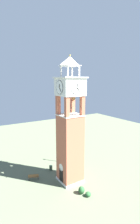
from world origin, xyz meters
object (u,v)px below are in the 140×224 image
at_px(lamp_post, 63,148).
at_px(clock_tower, 70,132).
at_px(trash_bin, 51,168).
at_px(park_bench, 33,177).

bearing_deg(lamp_post, clock_tower, -19.64).
xyz_separation_m(lamp_post, trash_bin, (1.41, -3.19, -2.43)).
bearing_deg(park_bench, clock_tower, 56.13).
bearing_deg(trash_bin, lamp_post, 113.77).
relative_size(clock_tower, trash_bin, 23.21).
distance_m(clock_tower, trash_bin, 8.65).
relative_size(clock_tower, lamp_post, 4.51).
distance_m(park_bench, trash_bin, 3.79).
xyz_separation_m(clock_tower, trash_bin, (-4.41, -1.12, -7.36)).
distance_m(clock_tower, lamp_post, 7.89).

